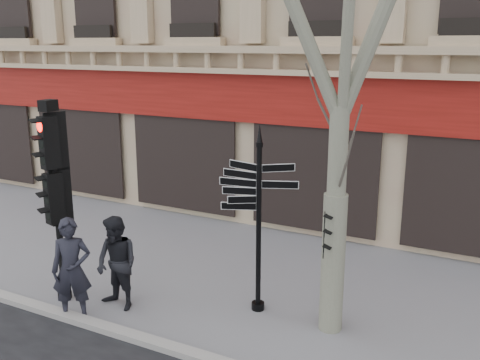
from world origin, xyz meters
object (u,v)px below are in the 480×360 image
at_px(fingerpost, 259,189).
at_px(traffic_signal_secondary, 332,247).
at_px(pedestrian_a, 72,270).
at_px(traffic_signal_main, 54,177).
at_px(pedestrian_b, 117,263).

height_order(fingerpost, traffic_signal_secondary, fingerpost).
bearing_deg(traffic_signal_secondary, pedestrian_a, -157.68).
height_order(traffic_signal_main, traffic_signal_secondary, traffic_signal_main).
bearing_deg(fingerpost, pedestrian_b, -166.42).
distance_m(pedestrian_a, pedestrian_b, 0.85).
bearing_deg(pedestrian_a, fingerpost, -1.24).
bearing_deg(traffic_signal_main, fingerpost, 36.74).
distance_m(fingerpost, pedestrian_b, 3.10).
xyz_separation_m(fingerpost, pedestrian_a, (-2.88, -1.90, -1.44)).
distance_m(traffic_signal_secondary, pedestrian_a, 4.73).
distance_m(fingerpost, traffic_signal_secondary, 1.67).
xyz_separation_m(traffic_signal_main, traffic_signal_secondary, (5.10, 1.34, -0.96)).
bearing_deg(pedestrian_b, fingerpost, 34.64).
xyz_separation_m(pedestrian_a, pedestrian_b, (0.45, 0.72, -0.06)).
xyz_separation_m(fingerpost, traffic_signal_secondary, (1.43, -0.04, -0.86)).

